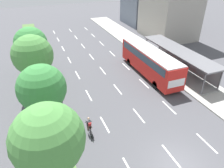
% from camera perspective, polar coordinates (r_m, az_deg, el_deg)
% --- Properties ---
extents(ground_plane, '(140.00, 140.00, 0.00)m').
position_cam_1_polar(ground_plane, '(17.15, 17.57, -20.23)').
color(ground_plane, '#4C4C51').
extents(median_strip, '(2.60, 52.00, 0.12)m').
position_cam_1_polar(median_strip, '(30.53, -19.69, 3.66)').
color(median_strip, '#4C7038').
rests_on(median_strip, ground).
extents(sidewalk_right, '(4.50, 52.00, 0.15)m').
position_cam_1_polar(sidewalk_right, '(35.21, 9.98, 8.57)').
color(sidewalk_right, '#ADAAA3').
rests_on(sidewalk_right, ground).
extents(lane_divider_left, '(0.14, 44.12, 0.01)m').
position_cam_1_polar(lane_divider_left, '(27.89, -9.36, 2.44)').
color(lane_divider_left, white).
rests_on(lane_divider_left, ground).
extents(lane_divider_center, '(0.14, 44.12, 0.01)m').
position_cam_1_polar(lane_divider_center, '(28.70, -2.56, 3.68)').
color(lane_divider_center, white).
rests_on(lane_divider_center, ground).
extents(lane_divider_right, '(0.14, 44.12, 0.01)m').
position_cam_1_polar(lane_divider_right, '(29.90, 3.79, 4.79)').
color(lane_divider_right, white).
rests_on(lane_divider_right, ground).
extents(bus_shelter, '(2.90, 13.19, 2.86)m').
position_cam_1_polar(bus_shelter, '(29.35, 17.88, 6.82)').
color(bus_shelter, gray).
rests_on(bus_shelter, sidewalk_right).
extents(bus, '(2.54, 11.29, 3.37)m').
position_cam_1_polar(bus, '(27.24, 10.22, 6.49)').
color(bus, red).
rests_on(bus, ground).
extents(cyclist, '(0.46, 1.82, 1.71)m').
position_cam_1_polar(cyclist, '(18.18, -6.18, -11.50)').
color(cyclist, black).
rests_on(cyclist, ground).
extents(median_tree_nearest, '(4.07, 4.07, 6.56)m').
position_cam_1_polar(median_tree_nearest, '(12.12, -17.00, -14.13)').
color(median_tree_nearest, brown).
rests_on(median_tree_nearest, median_strip).
extents(median_tree_second, '(3.88, 3.88, 6.11)m').
position_cam_1_polar(median_tree_second, '(17.33, -18.56, -1.09)').
color(median_tree_second, brown).
rests_on(median_tree_second, median_strip).
extents(median_tree_third, '(4.13, 4.13, 6.69)m').
position_cam_1_polar(median_tree_third, '(22.72, -20.79, 7.35)').
color(median_tree_third, brown).
rests_on(median_tree_third, median_strip).
extents(median_tree_fourth, '(4.14, 4.14, 5.90)m').
position_cam_1_polar(median_tree_fourth, '(28.79, -21.22, 10.24)').
color(median_tree_fourth, brown).
rests_on(median_tree_fourth, median_strip).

